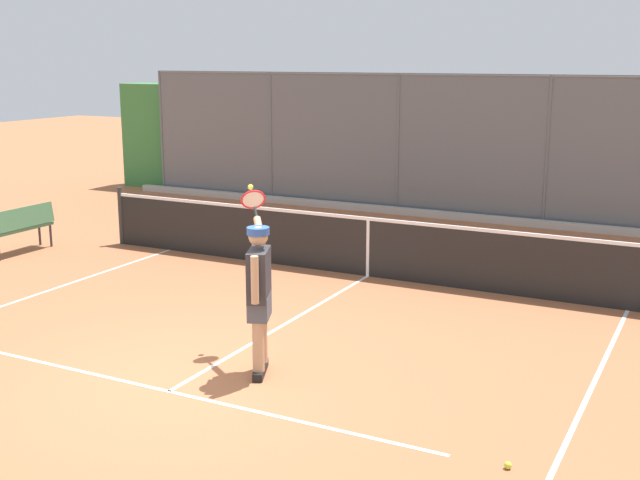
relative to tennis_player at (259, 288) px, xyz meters
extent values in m
plane|color=#A8603D|center=(0.59, 0.57, -0.98)|extent=(60.00, 60.00, 0.00)
cube|color=white|center=(0.59, 0.88, -0.97)|extent=(6.13, 0.05, 0.01)
cube|color=white|center=(-3.34, 0.41, -0.97)|extent=(0.05, 9.34, 0.01)
cube|color=white|center=(0.59, -1.69, -0.97)|extent=(0.05, 5.14, 0.01)
cylinder|color=#565B60|center=(-1.04, -9.53, 0.56)|extent=(0.07, 0.07, 3.08)
cylinder|color=#565B60|center=(2.21, -9.53, 0.56)|extent=(0.07, 0.07, 3.08)
cylinder|color=#565B60|center=(5.47, -9.53, 0.56)|extent=(0.07, 0.07, 3.08)
cylinder|color=#565B60|center=(8.73, -9.53, 0.56)|extent=(0.07, 0.07, 3.08)
cylinder|color=#565B60|center=(0.59, -9.53, 2.07)|extent=(16.29, 0.05, 0.05)
cube|color=#565B60|center=(0.59, -9.53, 0.56)|extent=(16.29, 0.02, 3.08)
cube|color=#387A3D|center=(0.59, -10.18, 0.39)|extent=(19.29, 0.90, 2.73)
cube|color=#ADADA8|center=(0.59, -9.35, -0.90)|extent=(17.29, 0.18, 0.15)
cylinder|color=#2D2D2D|center=(5.62, -4.26, -0.44)|extent=(0.09, 0.09, 1.07)
cube|color=black|center=(0.59, -4.26, -0.52)|extent=(9.99, 0.02, 0.91)
cube|color=white|center=(0.59, -4.26, -0.04)|extent=(9.99, 0.04, 0.05)
cube|color=white|center=(0.59, -4.26, -0.52)|extent=(0.05, 0.04, 0.91)
cube|color=black|center=(-0.06, 0.14, -0.93)|extent=(0.20, 0.28, 0.09)
cylinder|color=tan|center=(-0.06, 0.14, -0.50)|extent=(0.13, 0.13, 0.77)
cube|color=black|center=(0.04, -0.10, -0.93)|extent=(0.20, 0.28, 0.09)
cylinder|color=tan|center=(0.04, -0.10, -0.50)|extent=(0.13, 0.13, 0.77)
cube|color=#474C56|center=(-0.01, 0.02, -0.20)|extent=(0.36, 0.46, 0.26)
cube|color=#2D2D33|center=(-0.01, 0.02, 0.16)|extent=(0.38, 0.52, 0.56)
cylinder|color=tan|center=(-0.13, 0.28, 0.18)|extent=(0.08, 0.08, 0.51)
cylinder|color=tan|center=(0.21, -0.37, 0.55)|extent=(0.31, 0.34, 0.29)
sphere|color=tan|center=(-0.01, 0.02, 0.58)|extent=(0.21, 0.21, 0.21)
cylinder|color=#284C93|center=(-0.01, 0.02, 0.64)|extent=(0.32, 0.32, 0.08)
cube|color=#284C93|center=(0.03, -0.09, 0.61)|extent=(0.24, 0.25, 0.02)
cylinder|color=black|center=(0.37, -0.56, 0.71)|extent=(0.13, 0.15, 0.13)
torus|color=red|center=(0.49, -0.70, 0.83)|extent=(0.34, 0.33, 0.26)
cylinder|color=silver|center=(0.49, -0.70, 0.83)|extent=(0.28, 0.27, 0.21)
sphere|color=#C1D138|center=(0.61, -0.83, 0.95)|extent=(0.07, 0.07, 0.07)
sphere|color=#C1D138|center=(-2.99, 0.87, -0.94)|extent=(0.07, 0.07, 0.07)
cube|color=#477A51|center=(6.77, -2.88, -0.54)|extent=(0.38, 1.30, 0.05)
cube|color=#477A51|center=(6.60, -2.88, -0.32)|extent=(0.09, 1.30, 0.36)
cylinder|color=#333338|center=(6.91, -3.48, -0.76)|extent=(0.04, 0.04, 0.44)
cylinder|color=#333338|center=(6.63, -3.48, -0.76)|extent=(0.04, 0.04, 0.44)
camera|label=1|loc=(-4.44, 7.19, 2.45)|focal=45.42mm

